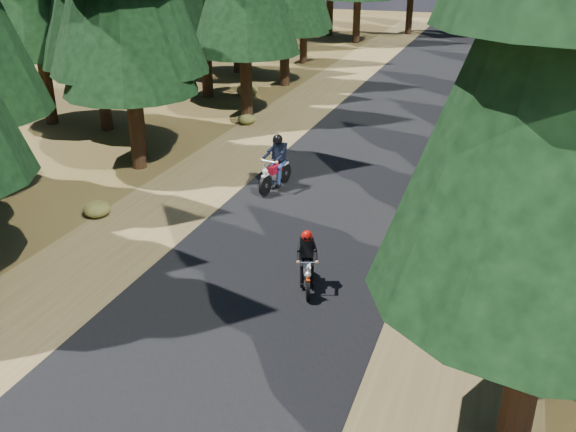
% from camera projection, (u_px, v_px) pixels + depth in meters
% --- Properties ---
extents(ground, '(120.00, 120.00, 0.00)m').
position_uv_depth(ground, '(267.00, 282.00, 15.29)').
color(ground, '#463619').
rests_on(ground, ground).
extents(road, '(6.00, 100.00, 0.01)m').
position_uv_depth(road, '(326.00, 205.00, 19.60)').
color(road, black).
rests_on(road, ground).
extents(shoulder_l, '(3.20, 100.00, 0.01)m').
position_uv_depth(shoulder_l, '(191.00, 187.00, 21.01)').
color(shoulder_l, brown).
rests_on(shoulder_l, ground).
extents(shoulder_r, '(3.20, 100.00, 0.01)m').
position_uv_depth(shoulder_r, '(481.00, 226.00, 18.20)').
color(shoulder_r, brown).
rests_on(shoulder_r, ground).
extents(understory_shrubs, '(16.71, 33.00, 0.67)m').
position_uv_depth(understory_shrubs, '(423.00, 166.00, 22.11)').
color(understory_shrubs, '#474C1E').
rests_on(understory_shrubs, ground).
extents(rider_lead, '(1.00, 1.64, 1.41)m').
position_uv_depth(rider_lead, '(307.00, 270.00, 14.84)').
color(rider_lead, silver).
rests_on(rider_lead, road).
extents(rider_follow, '(0.90, 2.06, 1.78)m').
position_uv_depth(rider_follow, '(275.00, 172.00, 20.66)').
color(rider_follow, maroon).
rests_on(rider_follow, road).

